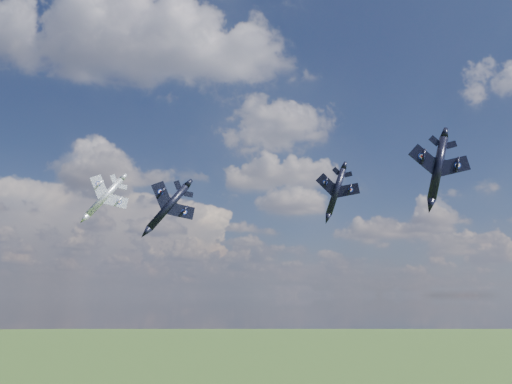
{
  "coord_description": "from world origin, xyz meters",
  "views": [
    {
      "loc": [
        -1.91,
        -66.65,
        65.75
      ],
      "look_at": [
        6.3,
        21.19,
        84.1
      ],
      "focal_mm": 35.0,
      "sensor_mm": 36.0,
      "label": 1
    }
  ],
  "objects_px": {
    "jet_lead_navy": "(168,207)",
    "jet_right_navy": "(438,168)",
    "jet_high_navy": "(336,191)",
    "jet_left_silver": "(105,197)"
  },
  "relations": [
    {
      "from": "jet_high_navy",
      "to": "jet_left_silver",
      "type": "bearing_deg",
      "value": -151.04
    },
    {
      "from": "jet_lead_navy",
      "to": "jet_right_navy",
      "type": "bearing_deg",
      "value": -35.37
    },
    {
      "from": "jet_left_silver",
      "to": "jet_lead_navy",
      "type": "bearing_deg",
      "value": -55.4
    },
    {
      "from": "jet_lead_navy",
      "to": "jet_left_silver",
      "type": "distance_m",
      "value": 16.24
    },
    {
      "from": "jet_high_navy",
      "to": "jet_left_silver",
      "type": "height_order",
      "value": "jet_high_navy"
    },
    {
      "from": "jet_lead_navy",
      "to": "jet_high_navy",
      "type": "relative_size",
      "value": 0.92
    },
    {
      "from": "jet_lead_navy",
      "to": "jet_high_navy",
      "type": "height_order",
      "value": "jet_high_navy"
    },
    {
      "from": "jet_lead_navy",
      "to": "jet_high_navy",
      "type": "bearing_deg",
      "value": 18.58
    },
    {
      "from": "jet_high_navy",
      "to": "jet_right_navy",
      "type": "bearing_deg",
      "value": -64.84
    },
    {
      "from": "jet_lead_navy",
      "to": "jet_right_navy",
      "type": "distance_m",
      "value": 43.93
    }
  ]
}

